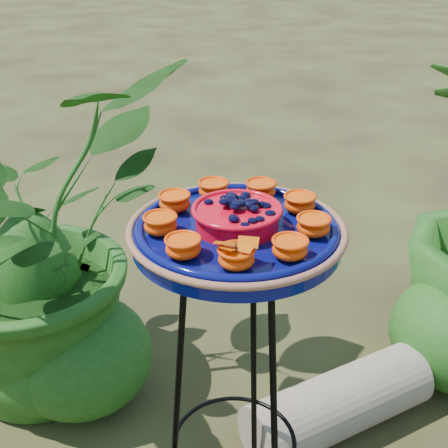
{
  "coord_description": "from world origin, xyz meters",
  "views": [
    {
      "loc": [
        -0.2,
        -1.09,
        1.4
      ],
      "look_at": [
        -0.14,
        -0.05,
        0.86
      ],
      "focal_mm": 50.0,
      "sensor_mm": 36.0,
      "label": 1
    }
  ],
  "objects": [
    {
      "name": "feeder_dish",
      "position": [
        -0.11,
        -0.03,
        0.84
      ],
      "size": [
        0.54,
        0.54,
        0.1
      ],
      "rotation": [
        0.0,
        0.0,
        -0.43
      ],
      "color": "#060B4F",
      "rests_on": "tripod_stand"
    },
    {
      "name": "driftwood_log",
      "position": [
        0.21,
        0.26,
        0.1
      ],
      "size": [
        0.6,
        0.42,
        0.19
      ],
      "primitive_type": "cylinder",
      "rotation": [
        0.0,
        1.57,
        0.45
      ],
      "color": "gray",
      "rests_on": "ground"
    },
    {
      "name": "tripod_stand",
      "position": [
        -0.11,
        -0.03,
        0.49
      ],
      "size": [
        0.39,
        0.39,
        0.8
      ],
      "rotation": [
        0.0,
        0.0,
        -0.43
      ],
      "color": "black",
      "rests_on": "ground"
    },
    {
      "name": "shrub_back_left",
      "position": [
        -0.69,
        0.57,
        0.51
      ],
      "size": [
        1.17,
        1.2,
        1.01
      ],
      "primitive_type": "imported",
      "rotation": [
        0.0,
        0.0,
        0.98
      ],
      "color": "#1D4512",
      "rests_on": "ground"
    }
  ]
}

